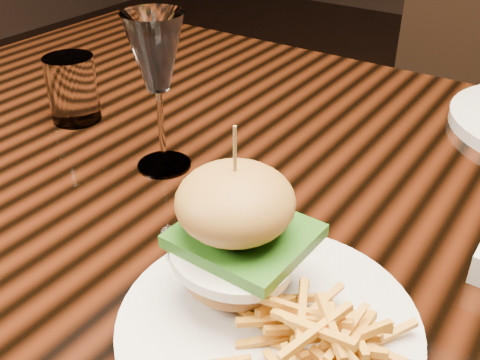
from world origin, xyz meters
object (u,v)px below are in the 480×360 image
Objects in this scene: burger_plate at (264,287)px; chair_far at (472,101)px; wine_glass at (156,58)px; dining_table at (321,237)px.

burger_plate is 1.16m from chair_far.
burger_plate is at bearing -32.99° from wine_glass.
wine_glass is (-0.26, 0.17, 0.10)m from burger_plate.
wine_glass is (-0.20, -0.07, 0.23)m from dining_table.
chair_far reaches higher than burger_plate.
burger_plate is 0.28× the size of chair_far.
dining_table is 6.00× the size of burger_plate.
chair_far is at bearing 78.66° from wine_glass.
wine_glass is at bearing -160.58° from dining_table.
dining_table is at bearing 117.58° from burger_plate.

